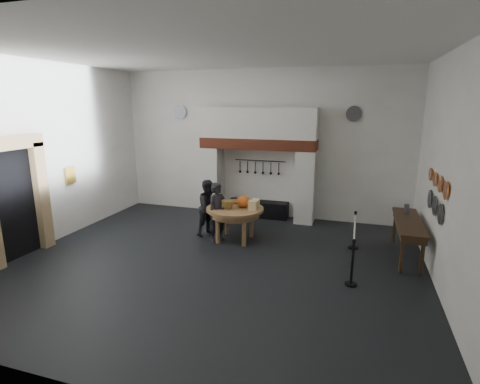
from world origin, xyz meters
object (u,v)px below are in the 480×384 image
(visitor_far, at_px, (209,208))
(barrier_post_far, at_px, (354,231))
(iron_range, at_px, (258,209))
(barrier_post_near, at_px, (352,264))
(visitor_near, at_px, (218,212))
(side_table, at_px, (409,222))
(work_table, at_px, (235,209))

(visitor_far, height_order, barrier_post_far, visitor_far)
(iron_range, bearing_deg, barrier_post_near, -52.71)
(visitor_far, height_order, barrier_post_near, visitor_far)
(visitor_near, bearing_deg, barrier_post_near, -81.41)
(iron_range, distance_m, barrier_post_near, 4.84)
(barrier_post_far, bearing_deg, barrier_post_near, -90.00)
(side_table, bearing_deg, barrier_post_far, 169.59)
(side_table, height_order, barrier_post_far, same)
(side_table, xyz_separation_m, barrier_post_near, (-1.17, -1.79, -0.42))
(work_table, bearing_deg, barrier_post_near, -29.49)
(iron_range, height_order, visitor_near, visitor_near)
(work_table, distance_m, visitor_near, 0.45)
(work_table, distance_m, side_table, 4.14)
(iron_range, height_order, barrier_post_far, barrier_post_far)
(work_table, height_order, visitor_far, visitor_far)
(barrier_post_near, height_order, barrier_post_far, same)
(work_table, relative_size, barrier_post_near, 1.64)
(iron_range, distance_m, barrier_post_far, 3.47)
(work_table, bearing_deg, visitor_far, 166.28)
(visitor_far, xyz_separation_m, side_table, (4.93, -0.09, 0.11))
(work_table, xyz_separation_m, visitor_near, (-0.40, -0.21, -0.07))
(barrier_post_near, bearing_deg, visitor_far, 153.55)
(visitor_near, bearing_deg, barrier_post_far, -48.83)
(iron_range, bearing_deg, side_table, -26.74)
(visitor_near, xyz_separation_m, barrier_post_far, (3.36, 0.53, -0.32))
(work_table, relative_size, side_table, 0.67)
(visitor_far, bearing_deg, work_table, -77.99)
(visitor_near, relative_size, side_table, 0.70)
(barrier_post_far, bearing_deg, work_table, -173.80)
(work_table, relative_size, barrier_post_far, 1.64)
(iron_range, distance_m, work_table, 2.25)
(visitor_near, distance_m, side_table, 4.54)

